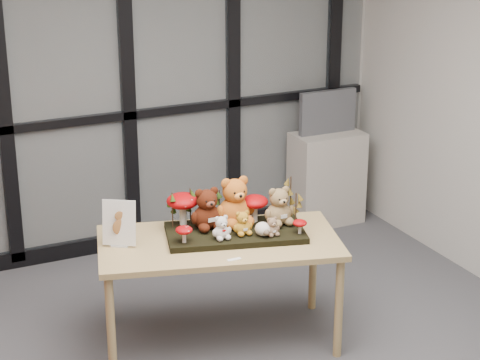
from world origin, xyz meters
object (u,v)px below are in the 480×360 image
bear_beige_small (272,225)px  sign_holder (119,225)px  diorama_tray (235,233)px  monitor (328,112)px  bear_brown_medium (207,206)px  plush_cream_hedgehog (263,228)px  cabinet (326,178)px  mushroom_back_left (183,208)px  mushroom_front_left (184,234)px  bear_tan_back (279,204)px  mushroom_front_right (300,226)px  mushroom_back_right (255,207)px  bear_white_bow (221,226)px  bear_small_yellow (242,221)px  bear_pooh_yellow (235,198)px  display_table (219,251)px

bear_beige_small → sign_holder: sign_holder is taller
diorama_tray → monitor: size_ratio=1.67×
bear_brown_medium → diorama_tray: bearing=-21.8°
diorama_tray → plush_cream_hedgehog: bearing=-36.6°
sign_holder → monitor: monitor is taller
cabinet → mushroom_back_left: bearing=-146.0°
monitor → plush_cream_hedgehog: bearing=-131.4°
mushroom_front_left → sign_holder: size_ratio=0.39×
sign_holder → bear_tan_back: bearing=22.0°
bear_brown_medium → plush_cream_hedgehog: (0.25, -0.25, -0.10)m
diorama_tray → mushroom_front_right: bearing=-17.2°
mushroom_back_left → mushroom_front_right: size_ratio=2.30×
bear_brown_medium → cabinet: 2.10m
bear_tan_back → mushroom_back_left: (-0.53, 0.24, -0.02)m
bear_tan_back → mushroom_back_right: bearing=156.7°
bear_white_bow → bear_beige_small: bear_white_bow is taller
bear_brown_medium → bear_tan_back: 0.44m
mushroom_front_right → cabinet: 1.99m
bear_beige_small → plush_cream_hedgehog: bearing=177.3°
diorama_tray → bear_white_bow: bearing=-132.3°
bear_small_yellow → cabinet: 2.09m
bear_tan_back → plush_cream_hedgehog: 0.23m
monitor → mushroom_back_right: bearing=-134.6°
bear_white_bow → sign_holder: sign_holder is taller
bear_pooh_yellow → bear_tan_back: size_ratio=1.28×
display_table → bear_tan_back: size_ratio=6.04×
display_table → mushroom_back_left: mushroom_back_left is taller
bear_small_yellow → mushroom_front_left: bearing=-169.7°
mushroom_front_right → bear_tan_back: bearing=102.4°
cabinet → mushroom_back_right: bearing=-135.0°
display_table → cabinet: cabinet is taller
mushroom_front_left → display_table: bearing=4.2°
plush_cream_hedgehog → diorama_tray: bearing=143.4°
bear_pooh_yellow → plush_cream_hedgehog: bear_pooh_yellow is taller
bear_tan_back → monitor: bearing=65.7°
display_table → cabinet: bearing=57.0°
sign_holder → diorama_tray: bearing=19.5°
bear_tan_back → cabinet: size_ratio=0.34×
display_table → mushroom_front_left: (-0.23, -0.02, 0.16)m
bear_tan_back → cabinet: bear_tan_back is taller
display_table → mushroom_front_right: (0.44, -0.19, 0.15)m
bear_small_yellow → monitor: size_ratio=0.33×
display_table → diorama_tray: size_ratio=1.91×
display_table → mushroom_back_left: 0.35m
bear_beige_small → sign_holder: size_ratio=0.45×
bear_small_yellow → bear_white_bow: (-0.14, -0.01, -0.00)m
bear_brown_medium → monitor: size_ratio=0.57×
bear_pooh_yellow → bear_brown_medium: size_ratio=1.18×
mushroom_back_right → sign_holder: bearing=174.9°
mushroom_back_left → mushroom_front_left: mushroom_back_left is taller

